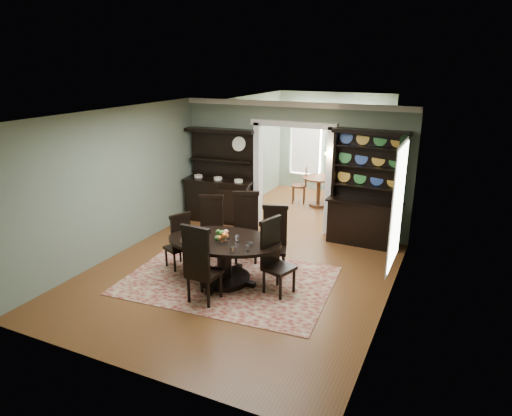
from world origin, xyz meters
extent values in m
cube|color=brown|center=(0.00, 0.00, -0.01)|extent=(5.50, 6.00, 0.01)
cube|color=white|center=(0.00, 0.00, 3.00)|extent=(5.50, 6.00, 0.01)
cube|color=slate|center=(-2.75, 0.00, 1.50)|extent=(0.01, 6.00, 3.00)
cube|color=slate|center=(2.75, 0.00, 1.50)|extent=(0.01, 6.00, 3.00)
cube|color=slate|center=(0.00, -3.00, 1.50)|extent=(5.50, 0.01, 3.00)
cube|color=slate|center=(-1.83, 3.00, 1.50)|extent=(1.85, 0.01, 3.00)
cube|color=slate|center=(1.83, 3.00, 1.50)|extent=(1.85, 0.01, 3.00)
cube|color=slate|center=(0.00, 3.00, 2.75)|extent=(1.80, 0.01, 0.50)
cube|color=silver|center=(0.00, 2.95, 2.94)|extent=(5.50, 0.10, 0.12)
cube|color=brown|center=(0.00, 4.75, -0.01)|extent=(3.50, 3.50, 0.01)
cube|color=white|center=(0.00, 4.75, 3.00)|extent=(3.50, 3.50, 0.01)
cube|color=slate|center=(-1.75, 4.75, 1.50)|extent=(0.01, 3.50, 3.00)
cube|color=slate|center=(1.75, 4.75, 1.50)|extent=(0.01, 3.50, 3.00)
cube|color=slate|center=(0.00, 6.50, 1.50)|extent=(3.50, 0.01, 3.00)
cube|color=silver|center=(-0.85, 6.45, 1.55)|extent=(1.05, 0.06, 2.20)
cube|color=silver|center=(0.85, 6.45, 1.55)|extent=(1.05, 0.06, 2.20)
cube|color=silver|center=(-0.90, 3.00, 1.25)|extent=(0.14, 0.25, 2.50)
cube|color=silver|center=(0.90, 3.00, 1.25)|extent=(0.14, 0.25, 2.50)
cube|color=silver|center=(0.00, 3.00, 2.50)|extent=(2.08, 0.25, 0.14)
cube|color=white|center=(2.74, 0.60, 1.60)|extent=(0.02, 1.10, 2.00)
cube|color=silver|center=(2.73, 0.60, 1.60)|extent=(0.01, 1.22, 2.12)
cube|color=black|center=(2.65, 1.28, 1.60)|extent=(0.10, 0.35, 2.10)
cube|color=gold|center=(0.95, 2.92, 1.85)|extent=(0.08, 0.05, 0.18)
sphere|color=#FFD88C|center=(0.85, 2.77, 1.93)|extent=(0.07, 0.07, 0.07)
sphere|color=#FFD88C|center=(1.05, 2.77, 1.93)|extent=(0.07, 0.07, 0.07)
cube|color=maroon|center=(-0.04, -0.18, 0.01)|extent=(3.89, 2.83, 0.01)
ellipsoid|color=black|center=(-0.09, -0.23, 0.80)|extent=(2.26, 1.59, 0.06)
cylinder|color=black|center=(-0.09, -0.23, 0.76)|extent=(2.18, 2.18, 0.03)
cylinder|color=black|center=(-0.09, -0.23, 0.42)|extent=(0.27, 0.27, 0.73)
cylinder|color=black|center=(-0.09, -0.23, 0.06)|extent=(0.93, 0.93, 0.11)
cylinder|color=silver|center=(-0.08, -0.32, 0.85)|extent=(0.28, 0.28, 0.05)
cube|color=black|center=(-0.80, 0.51, 0.47)|extent=(0.60, 0.59, 0.06)
cube|color=black|center=(-0.88, 0.70, 0.87)|extent=(0.45, 0.22, 0.79)
cube|color=black|center=(-0.88, 0.70, 1.28)|extent=(0.50, 0.26, 0.08)
cylinder|color=black|center=(-0.90, 0.27, 0.23)|extent=(0.05, 0.05, 0.47)
cylinder|color=black|center=(-0.57, 0.41, 0.23)|extent=(0.05, 0.05, 0.47)
cylinder|color=black|center=(-1.04, 0.61, 0.23)|extent=(0.05, 0.05, 0.47)
cylinder|color=black|center=(-0.70, 0.75, 0.23)|extent=(0.05, 0.05, 0.47)
cube|color=black|center=(-0.14, 0.76, 0.50)|extent=(0.65, 0.64, 0.06)
cube|color=black|center=(-0.23, 0.96, 0.93)|extent=(0.47, 0.26, 0.84)
cube|color=black|center=(-0.23, 0.96, 1.36)|extent=(0.52, 0.30, 0.09)
cylinder|color=black|center=(-0.23, 0.50, 0.25)|extent=(0.05, 0.05, 0.50)
cylinder|color=black|center=(0.12, 0.67, 0.25)|extent=(0.05, 0.05, 0.50)
cylinder|color=black|center=(-0.40, 0.86, 0.25)|extent=(0.05, 0.05, 0.50)
cylinder|color=black|center=(-0.04, 1.02, 0.25)|extent=(0.05, 0.05, 0.50)
cube|color=black|center=(0.59, 0.51, 0.46)|extent=(0.58, 0.56, 0.06)
cube|color=black|center=(0.52, 0.69, 0.85)|extent=(0.45, 0.20, 0.77)
cube|color=black|center=(0.52, 0.69, 1.25)|extent=(0.49, 0.23, 0.08)
cylinder|color=black|center=(0.47, 0.28, 0.23)|extent=(0.05, 0.05, 0.46)
cylinder|color=black|center=(0.81, 0.40, 0.23)|extent=(0.05, 0.05, 0.46)
cylinder|color=black|center=(0.36, 0.62, 0.23)|extent=(0.05, 0.05, 0.46)
cylinder|color=black|center=(0.70, 0.73, 0.23)|extent=(0.05, 0.05, 0.46)
cube|color=black|center=(-1.22, -0.08, 0.41)|extent=(0.53, 0.54, 0.05)
cube|color=black|center=(-1.06, -0.16, 0.76)|extent=(0.21, 0.39, 0.69)
cube|color=black|center=(-1.06, -0.16, 1.12)|extent=(0.24, 0.43, 0.07)
cylinder|color=black|center=(-1.30, 0.13, 0.20)|extent=(0.04, 0.04, 0.41)
cylinder|color=black|center=(-1.43, -0.16, 0.20)|extent=(0.04, 0.04, 0.41)
cylinder|color=black|center=(-1.01, 0.00, 0.20)|extent=(0.04, 0.04, 0.41)
cylinder|color=black|center=(-1.14, -0.29, 0.20)|extent=(0.04, 0.04, 0.41)
cube|color=black|center=(0.98, -0.21, 0.47)|extent=(0.57, 0.59, 0.06)
cube|color=black|center=(0.78, -0.15, 0.88)|extent=(0.19, 0.47, 0.80)
cube|color=black|center=(0.78, -0.15, 1.29)|extent=(0.22, 0.51, 0.08)
cylinder|color=black|center=(1.10, -0.45, 0.24)|extent=(0.05, 0.05, 0.47)
cylinder|color=black|center=(1.21, -0.09, 0.24)|extent=(0.05, 0.05, 0.47)
cylinder|color=black|center=(0.75, -0.33, 0.24)|extent=(0.05, 0.05, 0.47)
cylinder|color=black|center=(0.86, 0.02, 0.24)|extent=(0.05, 0.05, 0.47)
cube|color=black|center=(-0.06, -0.98, 0.50)|extent=(0.52, 0.49, 0.06)
cube|color=black|center=(-0.07, -1.19, 0.93)|extent=(0.50, 0.07, 0.84)
cube|color=black|center=(-0.07, -1.19, 1.36)|extent=(0.54, 0.10, 0.09)
cylinder|color=black|center=(0.15, -0.79, 0.25)|extent=(0.05, 0.05, 0.50)
cylinder|color=black|center=(-0.24, -0.78, 0.25)|extent=(0.05, 0.05, 0.50)
cylinder|color=black|center=(0.13, -1.18, 0.25)|extent=(0.05, 0.05, 0.50)
cylinder|color=black|center=(-0.26, -1.16, 0.25)|extent=(0.05, 0.05, 0.50)
cube|color=black|center=(-1.82, 2.69, 0.52)|extent=(1.70, 0.73, 1.03)
cube|color=black|center=(-1.82, 2.69, 1.05)|extent=(1.81, 0.80, 0.05)
cube|color=black|center=(-1.82, 2.92, 1.67)|extent=(1.65, 0.25, 1.22)
cube|color=black|center=(-1.82, 2.81, 1.55)|extent=(1.62, 0.45, 0.04)
cube|color=black|center=(-1.82, 2.79, 2.27)|extent=(1.78, 0.54, 0.08)
cube|color=black|center=(1.80, 2.68, 0.48)|extent=(1.51, 0.56, 0.96)
cube|color=black|center=(1.80, 2.68, 0.98)|extent=(1.62, 0.62, 0.04)
cube|color=black|center=(1.80, 2.89, 1.71)|extent=(1.50, 0.09, 1.46)
cube|color=black|center=(1.07, 2.79, 1.71)|extent=(0.06, 0.28, 1.50)
cube|color=black|center=(2.52, 2.79, 1.71)|extent=(0.06, 0.28, 1.50)
cube|color=black|center=(1.80, 2.76, 2.46)|extent=(1.61, 0.37, 0.09)
cube|color=black|center=(1.80, 2.79, 1.29)|extent=(1.50, 0.30, 0.03)
cube|color=black|center=(1.80, 2.79, 1.71)|extent=(1.50, 0.30, 0.03)
cube|color=black|center=(1.80, 2.79, 2.14)|extent=(1.50, 0.30, 0.03)
cylinder|color=#5B2C1A|center=(0.07, 4.90, 0.80)|extent=(0.89, 0.89, 0.04)
cylinder|color=#5B2C1A|center=(0.07, 4.90, 0.41)|extent=(0.11, 0.11, 0.78)
cylinder|color=#5B2C1A|center=(0.07, 4.90, 0.03)|extent=(0.49, 0.49, 0.07)
cylinder|color=#5B2C1A|center=(-0.53, 4.96, 0.50)|extent=(0.44, 0.44, 0.04)
cube|color=#5B2C1A|center=(-0.34, 5.02, 0.77)|extent=(0.13, 0.39, 0.55)
cylinder|color=#5B2C1A|center=(-0.72, 5.07, 0.25)|extent=(0.04, 0.04, 0.50)
cylinder|color=#5B2C1A|center=(-0.64, 4.78, 0.25)|extent=(0.04, 0.04, 0.50)
cylinder|color=#5B2C1A|center=(-0.42, 5.15, 0.25)|extent=(0.04, 0.04, 0.50)
cylinder|color=#5B2C1A|center=(-0.34, 4.86, 0.25)|extent=(0.04, 0.04, 0.50)
cylinder|color=#5B2C1A|center=(0.67, 4.54, 0.48)|extent=(0.43, 0.43, 0.04)
cube|color=#5B2C1A|center=(0.48, 4.59, 0.75)|extent=(0.14, 0.38, 0.54)
cylinder|color=#5B2C1A|center=(0.77, 4.35, 0.24)|extent=(0.04, 0.04, 0.48)
cylinder|color=#5B2C1A|center=(0.85, 4.64, 0.24)|extent=(0.04, 0.04, 0.48)
cylinder|color=#5B2C1A|center=(0.48, 4.44, 0.24)|extent=(0.04, 0.04, 0.48)
cylinder|color=#5B2C1A|center=(0.56, 4.73, 0.24)|extent=(0.04, 0.04, 0.48)
camera|label=1|loc=(3.63, -6.86, 3.89)|focal=32.00mm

